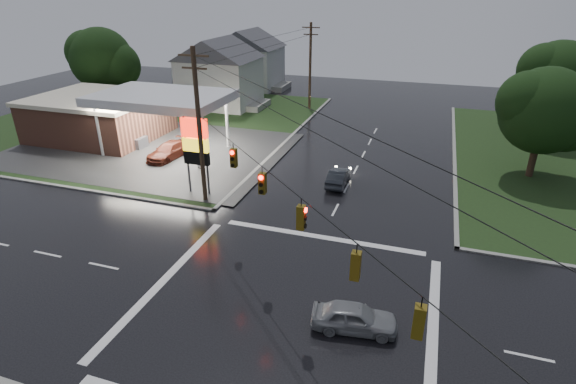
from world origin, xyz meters
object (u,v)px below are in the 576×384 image
(pylon_sign, at_px, (196,143))
(tree_ne_near, at_px, (546,111))
(house_near, at_px, (220,72))
(car_pump, at_px, (169,151))
(utility_pole_n, at_px, (310,65))
(car_crossing, at_px, (354,317))
(utility_pole_nw, at_px, (199,126))
(tree_ne_far, at_px, (559,78))
(tree_nw_behind, at_px, (103,59))
(gas_station, at_px, (108,115))
(car_north, at_px, (338,177))
(house_far, at_px, (249,58))

(pylon_sign, height_order, tree_ne_near, tree_ne_near)
(house_near, distance_m, tree_ne_near, 37.80)
(house_near, relative_size, car_pump, 2.22)
(utility_pole_n, distance_m, car_crossing, 41.06)
(utility_pole_nw, distance_m, tree_ne_far, 36.20)
(house_near, bearing_deg, tree_ne_far, -3.01)
(utility_pole_n, bearing_deg, utility_pole_nw, -90.00)
(house_near, relative_size, tree_nw_behind, 1.10)
(gas_station, relative_size, car_north, 6.67)
(house_near, xyz_separation_m, car_crossing, (24.43, -36.66, -3.73))
(utility_pole_nw, xyz_separation_m, car_crossing, (12.98, -10.16, -5.05))
(pylon_sign, height_order, car_pump, pylon_sign)
(utility_pole_n, relative_size, tree_ne_near, 1.17)
(house_near, relative_size, car_north, 2.81)
(utility_pole_n, bearing_deg, tree_ne_far, -8.55)
(house_far, bearing_deg, house_near, -85.24)
(gas_station, bearing_deg, pylon_sign, -31.22)
(utility_pole_n, xyz_separation_m, tree_nw_behind, (-24.34, -8.01, 0.71))
(house_far, distance_m, car_crossing, 55.03)
(tree_ne_near, bearing_deg, tree_nw_behind, 170.53)
(house_far, xyz_separation_m, car_pump, (5.11, -31.51, -3.68))
(car_crossing, bearing_deg, car_pump, 41.94)
(gas_station, xyz_separation_m, tree_ne_far, (42.83, 14.29, 3.63))
(car_pump, bearing_deg, house_near, 108.81)
(car_crossing, bearing_deg, gas_station, 47.18)
(house_near, distance_m, car_crossing, 44.21)
(tree_nw_behind, bearing_deg, car_crossing, -39.39)
(pylon_sign, bearing_deg, car_crossing, -38.58)
(utility_pole_nw, relative_size, house_far, 1.00)
(utility_pole_nw, height_order, house_far, utility_pole_nw)
(pylon_sign, relative_size, house_far, 0.54)
(gas_station, height_order, car_crossing, gas_station)
(utility_pole_nw, distance_m, car_north, 11.70)
(tree_nw_behind, bearing_deg, car_north, -23.74)
(tree_nw_behind, bearing_deg, tree_ne_far, 4.49)
(utility_pole_nw, xyz_separation_m, house_near, (-11.45, 26.50, -1.32))
(tree_ne_near, bearing_deg, tree_ne_far, 75.93)
(utility_pole_nw, relative_size, house_near, 1.00)
(car_north, bearing_deg, car_pump, -4.94)
(tree_ne_near, xyz_separation_m, car_crossing, (-10.66, -22.65, -4.89))
(utility_pole_nw, xyz_separation_m, utility_pole_n, (0.00, 28.50, -0.25))
(house_near, bearing_deg, car_pump, -78.09)
(gas_station, height_order, tree_nw_behind, tree_nw_behind)
(gas_station, height_order, tree_ne_far, tree_ne_far)
(utility_pole_nw, bearing_deg, utility_pole_n, 90.00)
(gas_station, distance_m, car_pump, 9.58)
(house_near, distance_m, car_north, 29.02)
(tree_ne_near, xyz_separation_m, tree_ne_far, (3.01, 12.00, 0.62))
(tree_nw_behind, distance_m, car_pump, 22.39)
(pylon_sign, xyz_separation_m, car_pump, (-6.34, 5.99, -3.29))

